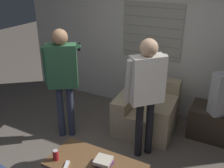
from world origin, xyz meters
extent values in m
cube|color=silver|center=(0.00, 2.03, 1.27)|extent=(5.20, 0.06, 2.55)
cube|color=#A8A393|center=(-0.05, 1.99, 1.44)|extent=(1.03, 0.02, 0.92)
cube|color=gray|center=(-0.05, 1.98, 1.06)|extent=(1.01, 0.00, 0.01)
cube|color=gray|center=(-0.05, 1.98, 1.21)|extent=(1.01, 0.00, 0.01)
cube|color=gray|center=(-0.05, 1.98, 1.36)|extent=(1.01, 0.00, 0.01)
cube|color=gray|center=(-0.05, 1.98, 1.52)|extent=(1.01, 0.00, 0.01)
cube|color=gray|center=(-0.05, 1.98, 1.67)|extent=(1.01, 0.00, 0.01)
cube|color=gray|center=(-0.05, 1.98, 1.82)|extent=(1.01, 0.00, 0.01)
cube|color=tan|center=(0.18, 1.31, 0.20)|extent=(0.94, 0.94, 0.40)
cube|color=tan|center=(0.16, 1.64, 0.59)|extent=(0.89, 0.27, 0.38)
cube|color=tan|center=(0.50, 1.33, 0.49)|extent=(0.31, 0.89, 0.18)
cube|color=tan|center=(-0.13, 1.28, 0.49)|extent=(0.31, 0.89, 0.18)
cube|color=brown|center=(0.15, -0.17, 0.37)|extent=(1.10, 0.56, 0.04)
cylinder|color=brown|center=(-0.36, 0.08, 0.17)|extent=(0.04, 0.04, 0.35)
cylinder|color=#33384C|center=(-0.90, 0.55, 0.42)|extent=(0.10, 0.10, 0.83)
cylinder|color=#33384C|center=(-0.77, 0.63, 0.42)|extent=(0.10, 0.10, 0.83)
cube|color=#336642|center=(-0.84, 0.59, 1.14)|extent=(0.46, 0.40, 0.62)
sphere|color=#A87A56|center=(-0.84, 0.59, 1.55)|extent=(0.22, 0.22, 0.22)
cylinder|color=#336642|center=(-1.05, 0.49, 1.13)|extent=(0.15, 0.17, 0.60)
cylinder|color=#336642|center=(-0.80, 0.95, 1.34)|extent=(0.39, 0.53, 0.24)
cube|color=black|center=(-0.96, 1.19, 1.25)|extent=(0.07, 0.07, 0.13)
cylinder|color=black|center=(0.33, 0.67, 0.41)|extent=(0.10, 0.10, 0.82)
cylinder|color=black|center=(0.43, 0.78, 0.41)|extent=(0.10, 0.10, 0.82)
cube|color=beige|center=(0.38, 0.72, 1.13)|extent=(0.44, 0.45, 0.62)
sphere|color=tan|center=(0.38, 0.72, 1.54)|extent=(0.22, 0.22, 0.22)
cylinder|color=beige|center=(0.19, 0.58, 1.12)|extent=(0.16, 0.16, 0.59)
cylinder|color=beige|center=(0.37, 1.06, 1.23)|extent=(0.42, 0.39, 0.41)
cube|color=white|center=(0.19, 1.21, 1.05)|extent=(0.10, 0.10, 0.12)
cube|color=#75387F|center=(0.23, -0.12, 0.41)|extent=(0.21, 0.19, 0.04)
cube|color=beige|center=(0.24, -0.14, 0.45)|extent=(0.20, 0.20, 0.04)
cylinder|color=red|center=(-0.29, -0.31, 0.45)|extent=(0.07, 0.07, 0.12)
cylinder|color=silver|center=(-0.29, -0.31, 0.51)|extent=(0.06, 0.06, 0.00)
cube|color=white|center=(-0.11, -0.34, 0.40)|extent=(0.08, 0.14, 0.02)
camera|label=1|loc=(1.41, -2.11, 2.40)|focal=42.00mm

